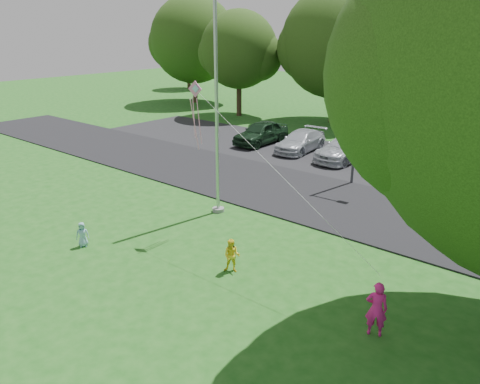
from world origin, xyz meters
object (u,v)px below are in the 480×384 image
Objects in this scene: woman at (376,309)px; kite at (200,106)px; trash_can at (406,179)px; flagpole at (217,112)px; child_yellow at (232,256)px; street_lamp at (363,106)px; child_blue at (82,234)px.

kite is (-7.52, 1.60, 4.02)m from woman.
trash_can is 12.16m from woman.
kite is (1.09, -2.01, 0.59)m from flagpole.
woman is at bearing -22.74° from flagpole.
woman reaches higher than child_yellow.
kite reaches higher than woman.
woman is at bearing -63.91° from street_lamp.
woman is 4.85m from child_yellow.
flagpole reaches higher than street_lamp.
kite is (2.53, 3.48, 4.31)m from child_blue.
child_yellow is 5.58m from child_blue.
child_blue is 6.09m from kite.
flagpole is 6.74× the size of woman.
child_yellow is at bearing -42.77° from flagpole.
flagpole is at bearing 109.80° from child_yellow.
street_lamp reaches higher than child_blue.
woman is at bearing -28.86° from child_yellow.
trash_can reaches higher than child_blue.
flagpole reaches higher than child_yellow.
child_yellow reaches higher than child_blue.
trash_can is at bearing 57.22° from child_yellow.
child_yellow is at bearing -38.49° from kite.
woman is at bearing -71.95° from trash_can.
flagpole reaches higher than woman.
woman is at bearing -21.58° from kite.
child_blue is (-10.05, -1.87, -0.29)m from woman.
flagpole is 1.56× the size of street_lamp.
kite is at bearing -110.65° from trash_can.
child_blue is at bearing -115.06° from trash_can.
trash_can is 11.48m from kite.
flagpole is 10.97× the size of trash_can.
street_lamp is 4.32× the size of woman.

